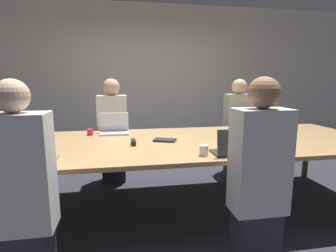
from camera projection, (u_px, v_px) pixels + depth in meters
name	position (u px, v px, depth m)	size (l,w,h in m)	color
ground_plane	(165.00, 208.00, 2.97)	(24.00, 24.00, 0.00)	#2D2D38
curtain_wall	(146.00, 82.00, 4.90)	(12.00, 0.06, 2.80)	beige
conference_table	(165.00, 145.00, 2.84)	(4.79, 1.56, 0.78)	tan
laptop_near_midright	(234.00, 147.00, 2.30)	(0.36, 0.23, 0.24)	#333338
person_near_midright	(259.00, 178.00, 1.95)	(0.40, 0.24, 1.45)	#2D2D38
cup_near_midright	(204.00, 150.00, 2.29)	(0.08, 0.08, 0.09)	white
bottle_near_midright	(255.00, 136.00, 2.53)	(0.06, 0.06, 0.27)	#ADD1E0
laptop_far_right	(248.00, 123.00, 3.63)	(0.33, 0.23, 0.23)	#333338
person_far_right	(238.00, 128.00, 4.03)	(0.40, 0.24, 1.45)	#2D2D38
laptop_far_midleft	(114.00, 127.00, 3.27)	(0.36, 0.25, 0.25)	#B7B7BC
person_far_midleft	(113.00, 132.00, 3.67)	(0.40, 0.24, 1.45)	#2D2D38
cup_far_midleft	(90.00, 132.00, 3.15)	(0.07, 0.07, 0.08)	red
laptop_near_left	(32.00, 155.00, 2.07)	(0.35, 0.22, 0.22)	gray
person_near_left	(21.00, 194.00, 1.70)	(0.40, 0.24, 1.44)	#2D2D38
stapler	(133.00, 142.00, 2.69)	(0.05, 0.15, 0.05)	black
notebook	(165.00, 140.00, 2.85)	(0.28, 0.23, 0.02)	#232328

